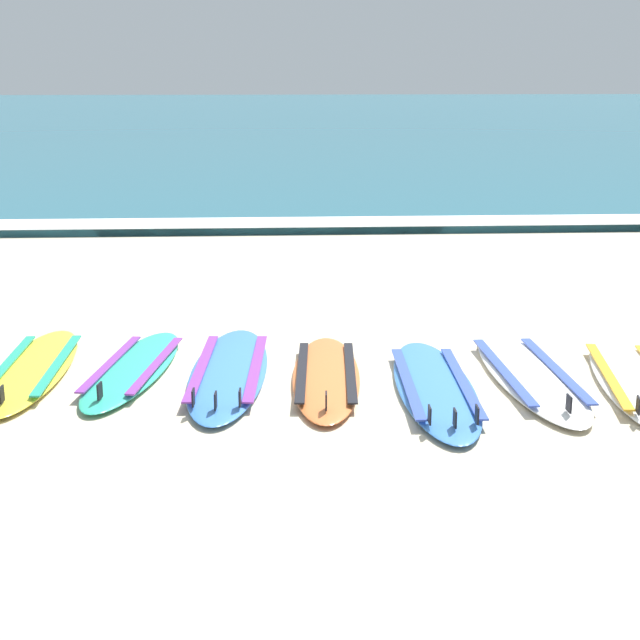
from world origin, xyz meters
The scene contains 10 objects.
ground_plane centered at (0.00, 0.00, 0.00)m, with size 80.00×80.00×0.00m, color beige.
sea centered at (0.00, 35.73, 0.05)m, with size 80.00×60.00×0.10m, color #23667A.
wave_foam_strip centered at (0.00, 6.17, 0.06)m, with size 80.00×0.87×0.11m, color white.
surfboard_0 centered at (-2.30, -0.07, 0.04)m, with size 0.52×2.08×0.18m.
surfboard_1 centered at (-1.55, -0.09, 0.04)m, with size 0.78×2.00×0.18m.
surfboard_2 centered at (-0.83, -0.21, 0.04)m, with size 0.68×2.26×0.18m.
surfboard_3 centered at (-0.11, -0.35, 0.04)m, with size 0.61×1.99×0.18m.
surfboard_4 centered at (0.64, -0.62, 0.04)m, with size 0.60×2.18×0.18m.
surfboard_5 centered at (1.38, -0.39, 0.04)m, with size 0.60×2.20×0.18m.
surfboard_6 centered at (2.11, -0.57, 0.04)m, with size 0.87×2.18×0.18m.
Camera 1 is at (-0.50, -6.80, 2.23)m, focal length 52.30 mm.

